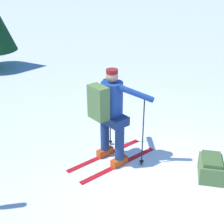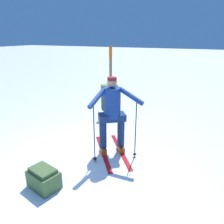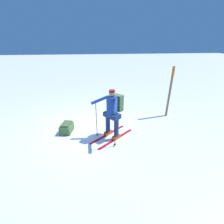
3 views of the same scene
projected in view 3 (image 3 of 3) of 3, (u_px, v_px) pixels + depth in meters
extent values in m
plane|color=white|center=(89.00, 127.00, 5.58)|extent=(80.00, 80.00, 0.00)
cube|color=red|center=(116.00, 139.00, 4.90)|extent=(1.29, 1.02, 0.01)
cube|color=#C64714|center=(116.00, 137.00, 4.87)|extent=(0.31, 0.27, 0.12)
cylinder|color=navy|center=(116.00, 127.00, 4.70)|extent=(0.15, 0.15, 0.67)
cube|color=red|center=(108.00, 134.00, 5.14)|extent=(1.29, 1.02, 0.01)
cube|color=#C64714|center=(108.00, 133.00, 5.11)|extent=(0.31, 0.27, 0.12)
cylinder|color=navy|center=(108.00, 122.00, 4.94)|extent=(0.15, 0.15, 0.67)
cube|color=navy|center=(112.00, 115.00, 4.68)|extent=(0.55, 0.60, 0.14)
cylinder|color=navy|center=(112.00, 106.00, 4.56)|extent=(0.34, 0.34, 0.61)
sphere|color=tan|center=(112.00, 94.00, 4.39)|extent=(0.19, 0.19, 0.19)
cylinder|color=maroon|center=(112.00, 91.00, 4.35)|extent=(0.18, 0.18, 0.06)
cube|color=#4C6B38|center=(118.00, 103.00, 4.71)|extent=(0.35, 0.37, 0.52)
cylinder|color=black|center=(115.00, 129.00, 4.31)|extent=(0.02, 0.02, 1.22)
cylinder|color=black|center=(115.00, 144.00, 4.54)|extent=(0.07, 0.07, 0.01)
cylinder|color=navy|center=(115.00, 106.00, 4.15)|extent=(0.21, 0.56, 0.29)
cylinder|color=black|center=(96.00, 119.00, 4.83)|extent=(0.02, 0.02, 1.22)
cylinder|color=black|center=(97.00, 134.00, 5.06)|extent=(0.07, 0.07, 0.01)
cylinder|color=navy|center=(100.00, 100.00, 4.56)|extent=(0.56, 0.11, 0.29)
cube|color=#4C6B38|center=(67.00, 128.00, 5.22)|extent=(0.46, 0.57, 0.29)
cube|color=#415B2F|center=(66.00, 124.00, 5.15)|extent=(0.38, 0.48, 0.06)
cylinder|color=olive|center=(170.00, 93.00, 6.04)|extent=(0.09, 0.09, 2.06)
cylinder|color=orange|center=(173.00, 71.00, 5.68)|extent=(0.10, 0.10, 0.37)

